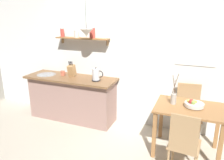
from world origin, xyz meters
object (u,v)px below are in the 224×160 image
(dining_table, at_px, (189,115))
(fruit_bowl, at_px, (194,104))
(dining_chair_far, at_px, (188,109))
(knife_block, at_px, (72,70))
(pendant_lamp, at_px, (86,32))
(coffee_mug_by_sink, at_px, (63,73))
(dining_chair_near, at_px, (184,143))
(twig_vase, at_px, (173,98))
(electric_kettle, at_px, (96,75))

(dining_table, relative_size, fruit_bowl, 3.56)
(dining_table, relative_size, dining_chair_far, 1.02)
(knife_block, distance_m, pendant_lamp, 0.86)
(fruit_bowl, bearing_deg, coffee_mug_by_sink, 171.21)
(dining_chair_near, height_order, fruit_bowl, dining_chair_near)
(dining_table, bearing_deg, pendant_lamp, 170.66)
(twig_vase, relative_size, coffee_mug_by_sink, 3.93)
(twig_vase, relative_size, knife_block, 1.55)
(dining_table, relative_size, pendant_lamp, 1.51)
(fruit_bowl, height_order, pendant_lamp, pendant_lamp)
(pendant_lamp, bearing_deg, dining_chair_far, 5.16)
(dining_table, height_order, fruit_bowl, fruit_bowl)
(dining_chair_near, distance_m, fruit_bowl, 0.69)
(coffee_mug_by_sink, distance_m, pendant_lamp, 1.04)
(coffee_mug_by_sink, bearing_deg, electric_kettle, -6.30)
(knife_block, relative_size, coffee_mug_by_sink, 2.54)
(dining_table, height_order, twig_vase, twig_vase)
(dining_chair_far, bearing_deg, pendant_lamp, -174.84)
(coffee_mug_by_sink, bearing_deg, twig_vase, -9.46)
(dining_chair_near, xyz_separation_m, knife_block, (-2.24, 1.00, 0.50))
(twig_vase, bearing_deg, knife_block, 169.64)
(electric_kettle, xyz_separation_m, coffee_mug_by_sink, (-0.79, 0.09, -0.07))
(dining_chair_near, distance_m, twig_vase, 0.76)
(dining_table, height_order, coffee_mug_by_sink, coffee_mug_by_sink)
(twig_vase, distance_m, electric_kettle, 1.47)
(dining_chair_far, xyz_separation_m, pendant_lamp, (-1.82, -0.16, 1.25))
(dining_chair_far, distance_m, knife_block, 2.27)
(twig_vase, distance_m, knife_block, 2.05)
(fruit_bowl, xyz_separation_m, pendant_lamp, (-1.90, 0.29, 0.96))
(twig_vase, xyz_separation_m, pendant_lamp, (-1.61, 0.27, 0.91))
(fruit_bowl, bearing_deg, dining_table, -167.84)
(electric_kettle, distance_m, knife_block, 0.58)
(fruit_bowl, bearing_deg, dining_chair_near, -95.97)
(fruit_bowl, bearing_deg, pendant_lamp, 171.25)
(fruit_bowl, xyz_separation_m, twig_vase, (-0.30, 0.02, 0.04))
(dining_chair_near, bearing_deg, fruit_bowl, 84.03)
(electric_kettle, height_order, pendant_lamp, pendant_lamp)
(pendant_lamp, bearing_deg, knife_block, 166.93)
(knife_block, bearing_deg, pendant_lamp, -13.07)
(dining_chair_far, xyz_separation_m, fruit_bowl, (0.09, -0.46, 0.29))
(dining_chair_far, xyz_separation_m, electric_kettle, (-1.64, -0.15, 0.48))
(dining_table, distance_m, pendant_lamp, 2.19)
(electric_kettle, bearing_deg, twig_vase, -11.17)
(pendant_lamp, bearing_deg, coffee_mug_by_sink, 171.10)
(dining_chair_near, height_order, electric_kettle, electric_kettle)
(fruit_bowl, distance_m, coffee_mug_by_sink, 2.55)
(dining_chair_far, distance_m, fruit_bowl, 0.55)
(dining_chair_near, relative_size, twig_vase, 1.95)
(dining_table, distance_m, dining_chair_far, 0.48)
(dining_chair_near, relative_size, pendant_lamp, 1.45)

